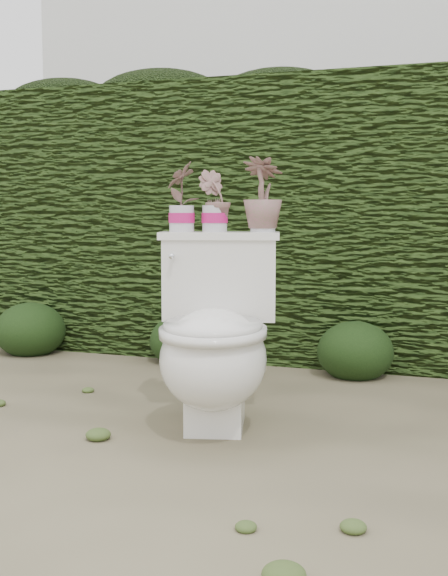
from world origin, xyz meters
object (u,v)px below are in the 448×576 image
(potted_plant_center, at_px, (215,202))
(potted_plant_left, at_px, (182,199))
(potted_plant_right, at_px, (263,196))
(toilet, at_px, (215,341))

(potted_plant_center, bearing_deg, potted_plant_left, 5.10)
(potted_plant_right, bearing_deg, potted_plant_left, 24.50)
(potted_plant_center, height_order, potted_plant_right, potted_plant_right)
(potted_plant_left, relative_size, potted_plant_center, 1.13)
(potted_plant_left, distance_m, potted_plant_right, 0.34)
(toilet, height_order, potted_plant_left, potted_plant_left)
(potted_plant_center, relative_size, potted_plant_right, 0.83)
(toilet, relative_size, potted_plant_right, 2.64)
(toilet, bearing_deg, potted_plant_center, 94.95)
(potted_plant_center, distance_m, potted_plant_right, 0.20)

